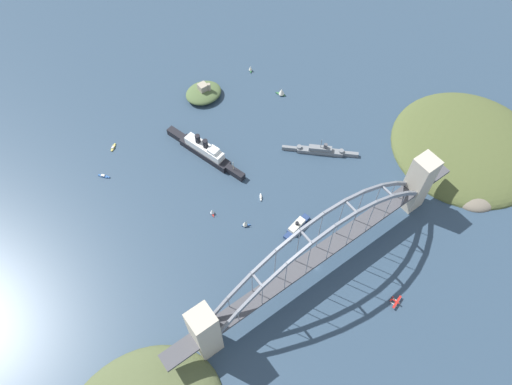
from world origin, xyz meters
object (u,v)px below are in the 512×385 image
harbor_ferry_steamer (297,226)px  small_boat_4 (113,147)px  ocean_liner (204,151)px  small_boat_6 (104,176)px  small_boat_2 (261,197)px  small_boat_3 (245,224)px  small_boat_0 (281,92)px  fort_island_mid_harbor (204,93)px  small_boat_5 (251,68)px  naval_cruiser (321,150)px  seaplane_taxiing_near_bridge (396,302)px  harbor_arch_bridge (322,250)px  small_boat_1 (212,212)px

harbor_ferry_steamer → small_boat_4: 181.70m
ocean_liner → small_boat_6: size_ratio=9.41×
small_boat_2 → small_boat_4: bearing=121.7°
small_boat_4 → small_boat_3: bearing=-70.1°
ocean_liner → small_boat_0: 102.95m
fort_island_mid_harbor → small_boat_5: (57.86, 2.19, -1.72)m
naval_cruiser → small_boat_2: (-71.90, -7.13, -2.36)m
seaplane_taxiing_near_bridge → small_boat_4: seaplane_taxiing_near_bridge is taller
small_boat_0 → small_boat_6: bearing=175.9°
ocean_liner → naval_cruiser: (84.92, -58.77, -3.25)m
fort_island_mid_harbor → small_boat_0: fort_island_mid_harbor is taller
harbor_arch_bridge → ocean_liner: (-9.86, 142.76, -23.66)m
harbor_ferry_steamer → small_boat_4: harbor_ferry_steamer is taller
ocean_liner → small_boat_1: ocean_liner is taller
small_boat_3 → harbor_ferry_steamer: bearing=-39.0°
ocean_liner → harbor_arch_bridge: bearing=-86.0°
harbor_arch_bridge → naval_cruiser: bearing=48.2°
small_boat_2 → naval_cruiser: bearing=5.7°
harbor_ferry_steamer → small_boat_3: bearing=141.0°
seaplane_taxiing_near_bridge → small_boat_1: 157.95m
harbor_ferry_steamer → seaplane_taxiing_near_bridge: size_ratio=2.44×
seaplane_taxiing_near_bridge → small_boat_1: (-66.18, 143.41, 1.16)m
small_boat_3 → fort_island_mid_harbor: bearing=69.9°
small_boat_4 → small_boat_5: (159.18, 8.25, 2.49)m
seaplane_taxiing_near_bridge → small_boat_4: (-100.37, 254.22, -1.09)m
naval_cruiser → small_boat_2: naval_cruiser is taller
harbor_ferry_steamer → small_boat_1: 70.01m
fort_island_mid_harbor → small_boat_3: fort_island_mid_harbor is taller
small_boat_4 → small_boat_6: (-21.17, -23.88, 0.01)m
small_boat_1 → small_boat_6: 103.09m
small_boat_4 → harbor_ferry_steamer: bearing=-63.3°
naval_cruiser → small_boat_1: bearing=178.0°
small_boat_4 → small_boat_6: 31.91m
harbor_arch_bridge → small_boat_0: bearing=60.5°
ocean_liner → seaplane_taxiing_near_bridge: bearing=-79.2°
naval_cruiser → small_boat_3: 100.33m
small_boat_5 → small_boat_6: (-180.35, -32.13, -2.48)m
fort_island_mid_harbor → small_boat_4: (-101.32, -6.06, -4.21)m
harbor_arch_bridge → small_boat_1: (-38.10, 88.03, -27.10)m
small_boat_2 → small_boat_0: bearing=43.9°
small_boat_1 → harbor_ferry_steamer: bearing=-47.4°
fort_island_mid_harbor → small_boat_6: 126.17m
seaplane_taxiing_near_bridge → small_boat_2: bearing=100.7°
naval_cruiser → small_boat_6: bearing=151.6°
harbor_arch_bridge → small_boat_3: (-22.98, 62.68, -26.70)m
small_boat_2 → small_boat_3: (-26.14, -14.19, 2.56)m
naval_cruiser → fort_island_mid_harbor: bearing=110.8°
harbor_arch_bridge → seaplane_taxiing_near_bridge: size_ratio=22.53×
harbor_ferry_steamer → small_boat_4: bearing=116.7°
ocean_liner → fort_island_mid_harbor: (38.89, 62.14, -1.48)m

